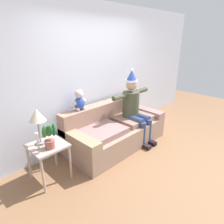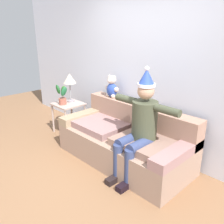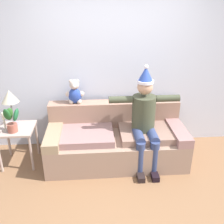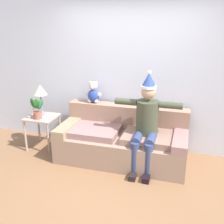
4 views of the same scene
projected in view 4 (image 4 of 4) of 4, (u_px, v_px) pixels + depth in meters
The scene contains 9 objects.
ground_plane at pixel (104, 192), 3.57m from camera, with size 10.00×10.00×0.00m, color brown.
back_wall at pixel (131, 72), 4.54m from camera, with size 7.00×0.10×2.70m, color silver.
couch at pixel (123, 140), 4.38m from camera, with size 2.06×0.95×0.83m.
person_seated at pixel (146, 121), 3.98m from camera, with size 1.02×0.77×1.51m.
teddy_bear at pixel (93, 93), 4.59m from camera, with size 0.29×0.17×0.38m.
side_table at pixel (42, 122), 4.68m from camera, with size 0.51×0.50×0.59m.
table_lamp at pixel (40, 91), 4.61m from camera, with size 0.24×0.24×0.55m.
potted_plant at pixel (37, 109), 4.49m from camera, with size 0.23×0.24×0.39m.
candle_tall at pixel (33, 107), 4.61m from camera, with size 0.04×0.04×0.26m.
Camera 4 is at (0.95, -2.87, 2.19)m, focal length 42.46 mm.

